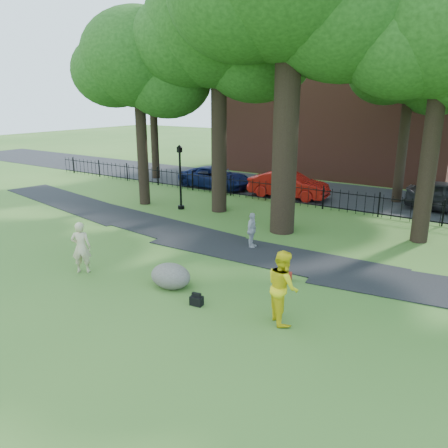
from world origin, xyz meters
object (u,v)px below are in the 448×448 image
Objects in this scene: boulder at (171,274)px; lamppost at (180,178)px; man at (283,287)px; woman at (81,247)px; red_sedan at (288,185)px.

lamppost is (-6.13, 8.11, 1.31)m from boulder.
lamppost is (-10.18, 8.17, 0.70)m from man.
man is 0.58× the size of lamppost.
man is 4.09m from boulder.
woman is 1.31× the size of boulder.
man is at bearing -0.91° from boulder.
woman is 0.53× the size of lamppost.
boulder is at bearing -44.48° from lamppost.
boulder is at bearing 43.14° from man.
boulder is (3.35, 0.81, -0.51)m from woman.
man is 15.41m from red_sedan.
red_sedan is (-2.44, 13.91, 0.38)m from boulder.
lamppost is 0.73× the size of red_sedan.
woman reaches higher than red_sedan.
man reaches higher than red_sedan.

